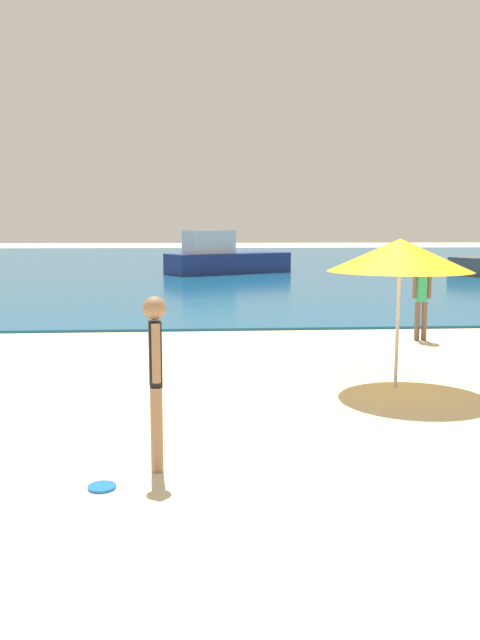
{
  "coord_description": "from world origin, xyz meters",
  "views": [
    {
      "loc": [
        -1.02,
        -1.0,
        2.26
      ],
      "look_at": [
        -0.42,
        7.65,
        1.03
      ],
      "focal_mm": 36.39,
      "sensor_mm": 36.0,
      "label": 1
    }
  ],
  "objects_px": {
    "frisbee": "(102,487)",
    "person_distant": "(422,295)",
    "boat_far": "(224,259)",
    "person_standing": "(156,372)",
    "beach_umbrella": "(400,255)"
  },
  "relations": [
    {
      "from": "frisbee",
      "to": "person_distant",
      "type": "bearing_deg",
      "value": 53.2
    },
    {
      "from": "frisbee",
      "to": "person_distant",
      "type": "xyz_separation_m",
      "value": [
        5.38,
        7.2,
        0.91
      ]
    },
    {
      "from": "person_distant",
      "to": "boat_far",
      "type": "bearing_deg",
      "value": -73.41
    },
    {
      "from": "person_standing",
      "to": "frisbee",
      "type": "xyz_separation_m",
      "value": [
        -0.46,
        -0.44,
        -0.92
      ]
    },
    {
      "from": "person_standing",
      "to": "person_distant",
      "type": "relative_size",
      "value": 1.02
    },
    {
      "from": "person_distant",
      "to": "boat_far",
      "type": "distance_m",
      "value": 19.47
    },
    {
      "from": "person_standing",
      "to": "boat_far",
      "type": "xyz_separation_m",
      "value": [
        1.83,
        25.98,
        -0.15
      ]
    },
    {
      "from": "frisbee",
      "to": "boat_far",
      "type": "bearing_deg",
      "value": 85.06
    },
    {
      "from": "person_standing",
      "to": "boat_far",
      "type": "height_order",
      "value": "boat_far"
    },
    {
      "from": "person_standing",
      "to": "beach_umbrella",
      "type": "distance_m",
      "value": 4.47
    },
    {
      "from": "beach_umbrella",
      "to": "person_distant",
      "type": "bearing_deg",
      "value": 65.92
    },
    {
      "from": "frisbee",
      "to": "beach_umbrella",
      "type": "xyz_separation_m",
      "value": [
        3.68,
        3.39,
        1.87
      ]
    },
    {
      "from": "person_standing",
      "to": "frisbee",
      "type": "distance_m",
      "value": 1.12
    },
    {
      "from": "frisbee",
      "to": "person_standing",
      "type": "bearing_deg",
      "value": 43.7
    },
    {
      "from": "frisbee",
      "to": "boat_far",
      "type": "distance_m",
      "value": 26.53
    }
  ]
}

